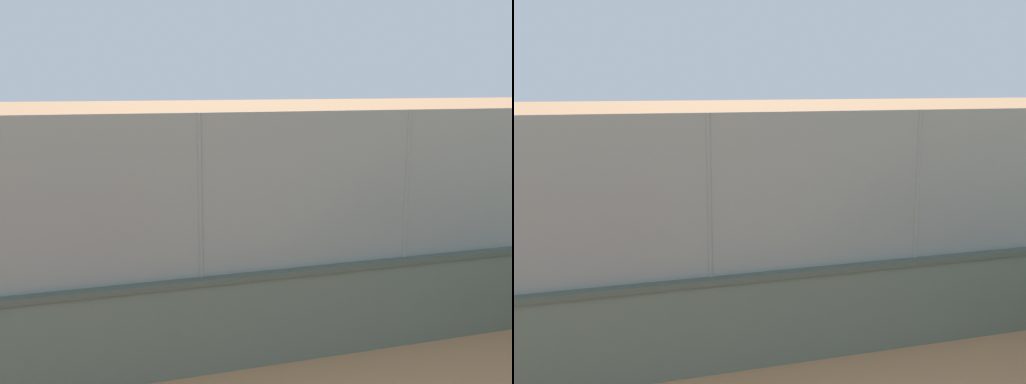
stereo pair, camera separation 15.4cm
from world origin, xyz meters
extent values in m
plane|color=tan|center=(0.00, 0.00, 0.00)|extent=(260.00, 260.00, 0.00)
cylinder|color=gray|center=(1.51, 11.29, 2.38)|extent=(0.07, 0.07, 2.13)
cylinder|color=gray|center=(4.54, 11.20, 2.38)|extent=(0.07, 0.07, 2.13)
cylinder|color=black|center=(5.31, 6.82, 0.36)|extent=(0.16, 0.16, 0.73)
cylinder|color=black|center=(5.32, 7.02, 0.36)|extent=(0.16, 0.16, 0.73)
cylinder|color=beige|center=(5.31, 6.92, 1.00)|extent=(0.36, 0.36, 0.54)
cylinder|color=#936B4C|center=(5.34, 6.64, 1.10)|extent=(0.52, 0.12, 0.16)
cylinder|color=#936B4C|center=(5.63, 7.18, 1.10)|extent=(0.52, 0.12, 0.16)
sphere|color=#936B4C|center=(5.31, 6.92, 1.37)|extent=(0.21, 0.21, 0.21)
cylinder|color=white|center=(5.31, 6.92, 1.46)|extent=(0.23, 0.23, 0.05)
cylinder|color=black|center=(5.81, 7.17, 1.10)|extent=(0.30, 0.06, 0.04)
ellipsoid|color=#333338|center=(6.03, 7.16, 1.10)|extent=(0.30, 0.05, 0.24)
cylinder|color=#B2B2B2|center=(1.55, -1.63, 0.38)|extent=(0.21, 0.21, 0.76)
cylinder|color=#B2B2B2|center=(1.71, -1.51, 0.38)|extent=(0.21, 0.21, 0.76)
cylinder|color=beige|center=(1.63, -1.57, 1.04)|extent=(0.47, 0.47, 0.56)
cylinder|color=#936B4C|center=(1.41, -1.77, 1.16)|extent=(0.37, 0.50, 0.16)
cylinder|color=#936B4C|center=(2.04, -1.66, 1.16)|extent=(0.37, 0.50, 0.16)
sphere|color=#936B4C|center=(1.63, -1.57, 1.43)|extent=(0.22, 0.22, 0.22)
cylinder|color=navy|center=(1.63, -1.57, 1.53)|extent=(0.31, 0.31, 0.05)
sphere|color=white|center=(4.63, 7.85, 0.03)|extent=(0.07, 0.07, 0.07)
camera|label=1|loc=(6.58, 18.79, 3.79)|focal=43.64mm
camera|label=2|loc=(6.44, 18.84, 3.79)|focal=43.64mm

